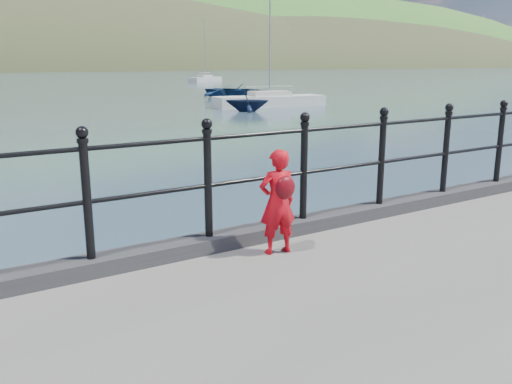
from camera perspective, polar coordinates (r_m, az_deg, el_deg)
ground at (r=6.40m, az=-0.50°, el=-13.19°), size 600.00×600.00×0.00m
kerb at (r=5.87m, az=0.26°, el=-4.34°), size 60.00×0.30×0.15m
railing at (r=5.68m, az=0.27°, el=2.87°), size 18.11×0.11×1.20m
far_shore at (r=249.04m, az=-23.04°, el=6.64°), size 830.00×200.00×156.00m
child at (r=5.35m, az=2.31°, el=-0.98°), size 0.42×0.34×1.06m
launch_blue at (r=44.28m, az=-2.04°, el=10.58°), size 5.73×6.55×1.13m
launch_navy at (r=32.29m, az=-0.94°, el=9.62°), size 3.22×3.11×1.30m
sailboat_near at (r=35.85m, az=1.43°, el=9.51°), size 7.53×3.17×9.88m
sailboat_far at (r=79.81m, az=-5.38°, el=11.70°), size 6.26×4.33×8.85m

